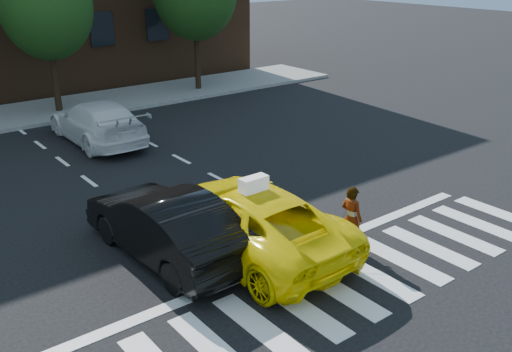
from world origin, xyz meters
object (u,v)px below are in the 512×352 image
at_px(white_suv, 97,122).
at_px(dog, 312,257).
at_px(taxi, 248,219).
at_px(black_sedan, 165,224).
at_px(woman, 351,218).

height_order(white_suv, dog, white_suv).
height_order(taxi, white_suv, taxi).
bearing_deg(black_sedan, dog, 132.60).
xyz_separation_m(taxi, white_suv, (0.60, 9.79, -0.01)).
relative_size(black_sedan, white_suv, 0.91).
bearing_deg(woman, taxi, 46.96).
bearing_deg(black_sedan, woman, 144.04).
bearing_deg(dog, black_sedan, 132.00).
bearing_deg(woman, white_suv, 0.23).
distance_m(taxi, dog, 1.67).
relative_size(white_suv, woman, 3.37).
relative_size(black_sedan, dog, 9.02).
height_order(taxi, black_sedan, black_sedan).
bearing_deg(taxi, white_suv, -94.37).
relative_size(white_suv, dog, 9.89).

